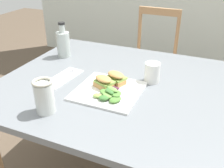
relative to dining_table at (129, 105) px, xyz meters
The scene contains 11 objects.
dining_table is the anchor object (origin of this frame).
chair_wooden_far 1.05m from the dining_table, 98.27° to the left, with size 0.41×0.41×0.87m.
plate_lunch 0.17m from the dining_table, 122.44° to the right, with size 0.29×0.29×0.01m, color white.
sandwich_half_front 0.20m from the dining_table, 136.70° to the right, with size 0.11×0.09×0.06m.
sandwich_half_back 0.17m from the dining_table, 155.17° to the right, with size 0.11×0.09×0.06m.
salad_mixed_greens 0.22m from the dining_table, 102.57° to the right, with size 0.13×0.14×0.04m.
napkin_folded 0.36m from the dining_table, 168.62° to the right, with size 0.09×0.23×0.00m, color white.
fork_on_napkin 0.36m from the dining_table, behind, with size 0.03×0.19×0.00m.
bottle_cold_brew 0.55m from the dining_table, 159.06° to the left, with size 0.08×0.08×0.21m.
mason_jar_iced_tea 0.45m from the dining_table, 123.73° to the right, with size 0.08×0.08×0.14m.
cup_extra_side 0.20m from the dining_table, 39.58° to the left, with size 0.07×0.07×0.10m, color white.
Camera 1 is at (0.35, -0.86, 1.31)m, focal length 40.51 mm.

